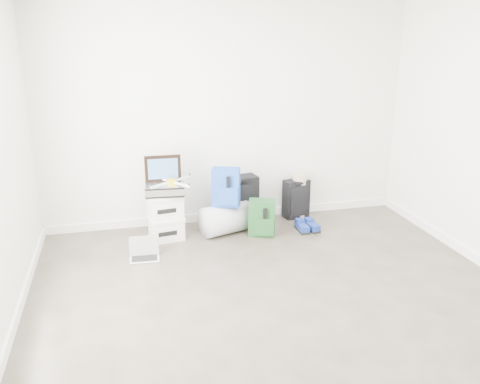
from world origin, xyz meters
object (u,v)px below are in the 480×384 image
object	(u,v)px
briefcase	(165,189)
duffel_bag	(226,219)
carry_on	(296,199)
laptop	(144,253)
large_suitcase	(241,201)
boxes_stack	(166,216)

from	to	relation	value
briefcase	duffel_bag	bearing A→B (deg)	5.01
carry_on	laptop	xyz separation A→B (m)	(-1.99, -0.78, -0.20)
briefcase	laptop	bearing A→B (deg)	-116.48
duffel_bag	large_suitcase	world-z (taller)	large_suitcase
briefcase	boxes_stack	bearing A→B (deg)	-174.96
boxes_stack	duffel_bag	distance (m)	0.71
duffel_bag	carry_on	xyz separation A→B (m)	(0.99, 0.31, 0.07)
boxes_stack	laptop	bearing A→B (deg)	-130.05
boxes_stack	large_suitcase	distance (m)	0.97
carry_on	laptop	world-z (taller)	carry_on
briefcase	large_suitcase	size ratio (longest dim) A/B	0.68
boxes_stack	carry_on	size ratio (longest dim) A/B	1.10
carry_on	laptop	bearing A→B (deg)	-170.63
laptop	carry_on	bearing A→B (deg)	24.60
boxes_stack	large_suitcase	size ratio (longest dim) A/B	0.87
duffel_bag	large_suitcase	size ratio (longest dim) A/B	0.93
large_suitcase	carry_on	distance (m)	0.77
briefcase	laptop	distance (m)	0.78
boxes_stack	carry_on	world-z (taller)	boxes_stack
boxes_stack	briefcase	world-z (taller)	briefcase
large_suitcase	duffel_bag	bearing A→B (deg)	-146.89
carry_on	laptop	size ratio (longest dim) A/B	1.54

